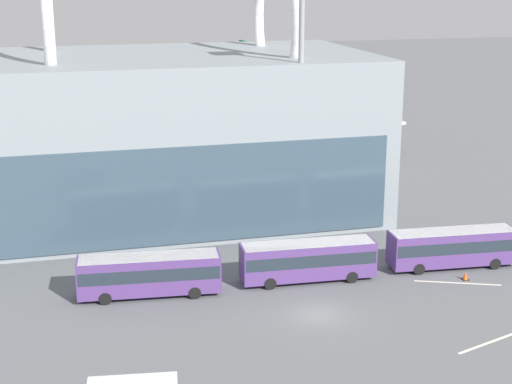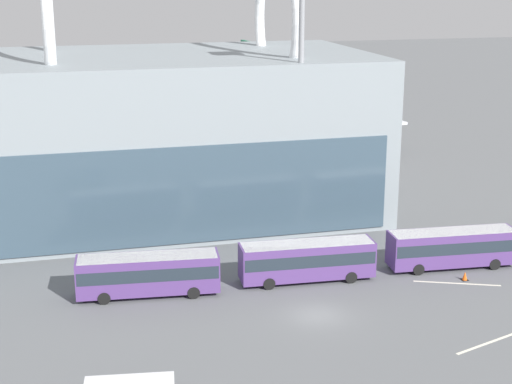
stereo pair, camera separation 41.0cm
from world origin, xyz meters
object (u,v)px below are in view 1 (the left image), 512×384
(shuttle_bus_1, at_px, (308,259))
(airliner_at_gate_far, at_px, (283,125))
(floodlight_mast, at_px, (301,52))
(shuttle_bus_2, at_px, (453,246))
(traffic_cone_0, at_px, (465,276))
(shuttle_bus_0, at_px, (149,273))

(shuttle_bus_1, bearing_deg, airliner_at_gate_far, 79.39)
(airliner_at_gate_far, height_order, shuttle_bus_1, airliner_at_gate_far)
(shuttle_bus_1, height_order, floodlight_mast, floodlight_mast)
(floodlight_mast, bearing_deg, airliner_at_gate_far, 76.28)
(shuttle_bus_2, relative_size, traffic_cone_0, 15.27)
(airliner_at_gate_far, height_order, floodlight_mast, floodlight_mast)
(airliner_at_gate_far, xyz_separation_m, shuttle_bus_1, (-10.07, -40.68, -3.15))
(shuttle_bus_0, bearing_deg, floodlight_mast, 41.37)
(shuttle_bus_2, bearing_deg, shuttle_bus_0, -176.68)
(airliner_at_gate_far, relative_size, traffic_cone_0, 49.00)
(shuttle_bus_2, bearing_deg, traffic_cone_0, -91.32)
(shuttle_bus_2, height_order, traffic_cone_0, shuttle_bus_2)
(shuttle_bus_1, bearing_deg, shuttle_bus_2, 2.19)
(shuttle_bus_0, distance_m, shuttle_bus_2, 26.41)
(shuttle_bus_2, bearing_deg, shuttle_bus_1, -176.68)
(airliner_at_gate_far, xyz_separation_m, floodlight_mast, (-7.01, -28.71, 12.66))
(shuttle_bus_0, bearing_deg, shuttle_bus_1, 4.50)
(shuttle_bus_1, bearing_deg, floodlight_mast, 78.96)
(airliner_at_gate_far, relative_size, shuttle_bus_0, 3.20)
(shuttle_bus_0, xyz_separation_m, shuttle_bus_1, (13.20, -0.25, 0.00))
(airliner_at_gate_far, distance_m, traffic_cone_0, 44.26)
(shuttle_bus_0, relative_size, floodlight_mast, 0.46)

